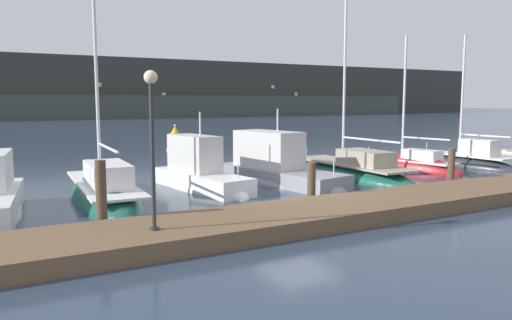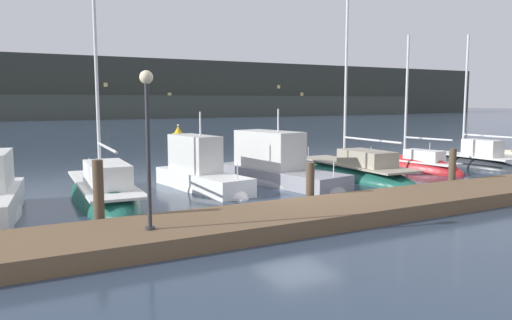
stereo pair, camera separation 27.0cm
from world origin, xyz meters
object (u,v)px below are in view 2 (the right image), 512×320
at_px(sailboat_berth_3, 104,197).
at_px(sailboat_berth_8, 471,164).
at_px(sailboat_berth_6, 354,174).
at_px(sailboat_berth_7, 412,168).
at_px(dock_lamppost, 147,124).
at_px(motorboat_berth_5, 278,174).
at_px(motorboat_berth_4, 201,181).
at_px(channel_buoy, 178,141).

distance_m(sailboat_berth_3, sailboat_berth_8, 19.19).
distance_m(sailboat_berth_6, sailboat_berth_7, 4.11).
height_order(sailboat_berth_7, dock_lamppost, sailboat_berth_7).
relative_size(motorboat_berth_5, sailboat_berth_7, 0.99).
xyz_separation_m(motorboat_berth_4, sailboat_berth_7, (11.58, -0.08, -0.26)).
xyz_separation_m(sailboat_berth_3, motorboat_berth_4, (3.94, 0.59, 0.21)).
bearing_deg(motorboat_berth_5, sailboat_berth_6, -4.08).
bearing_deg(dock_lamppost, channel_buoy, 68.59).
bearing_deg(channel_buoy, motorboat_berth_5, -93.64).
distance_m(motorboat_berth_5, channel_buoy, 15.29).
distance_m(sailboat_berth_7, channel_buoy, 16.79).
bearing_deg(motorboat_berth_5, motorboat_berth_4, 177.98).
xyz_separation_m(motorboat_berth_5, dock_lamppost, (-7.67, -6.77, 2.63)).
distance_m(motorboat_berth_4, channel_buoy, 15.79).
bearing_deg(sailboat_berth_8, motorboat_berth_4, 177.40).
xyz_separation_m(sailboat_berth_7, channel_buoy, (-7.09, 15.21, 0.60)).
bearing_deg(sailboat_berth_6, motorboat_berth_4, 176.89).
bearing_deg(sailboat_berth_6, channel_buoy, 100.89).
bearing_deg(sailboat_berth_3, motorboat_berth_5, 3.57).
bearing_deg(sailboat_berth_3, sailboat_berth_6, 0.92).
bearing_deg(sailboat_berth_7, sailboat_berth_8, -9.53).
height_order(motorboat_berth_4, sailboat_berth_6, sailboat_berth_6).
relative_size(sailboat_berth_6, dock_lamppost, 3.07).
relative_size(motorboat_berth_5, sailboat_berth_6, 0.65).
distance_m(sailboat_berth_3, motorboat_berth_5, 7.48).
bearing_deg(sailboat_berth_3, dock_lamppost, -91.86).
height_order(sailboat_berth_7, channel_buoy, sailboat_berth_7).
xyz_separation_m(motorboat_berth_5, channel_buoy, (0.97, 15.26, 0.32)).
bearing_deg(motorboat_berth_4, dock_lamppost, -121.03).
xyz_separation_m(sailboat_berth_3, channel_buoy, (8.43, 15.72, 0.55)).
distance_m(motorboat_berth_4, dock_lamppost, 8.47).
xyz_separation_m(channel_buoy, dock_lamppost, (-8.64, -22.02, 2.31)).
xyz_separation_m(sailboat_berth_8, dock_lamppost, (-19.39, -6.20, 2.82)).
bearing_deg(dock_lamppost, sailboat_berth_3, 88.14).
distance_m(sailboat_berth_7, dock_lamppost, 17.38).
xyz_separation_m(sailboat_berth_3, sailboat_berth_6, (11.42, 0.18, 0.00)).
bearing_deg(motorboat_berth_4, sailboat_berth_3, -171.49).
bearing_deg(dock_lamppost, sailboat_berth_8, 17.72).
height_order(motorboat_berth_5, sailboat_berth_8, sailboat_berth_8).
bearing_deg(motorboat_berth_5, sailboat_berth_7, 0.34).
xyz_separation_m(sailboat_berth_7, sailboat_berth_8, (3.67, -0.62, 0.09)).
bearing_deg(dock_lamppost, sailboat_berth_6, 29.14).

